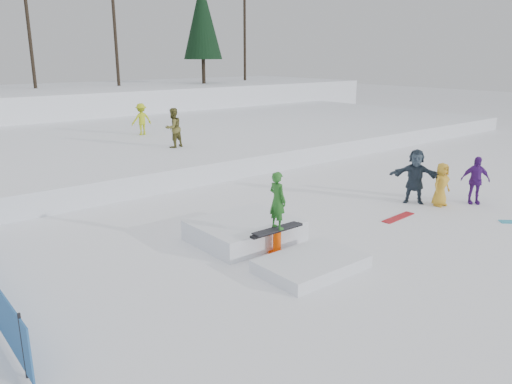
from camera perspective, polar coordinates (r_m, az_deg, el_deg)
ground at (r=12.52m, az=4.05°, el=-7.15°), size 120.00×120.00×0.00m
snow_midrise at (r=26.02m, az=-20.88°, el=4.71°), size 50.00×18.00×0.80m
treeline at (r=39.38m, az=-19.10°, el=18.52°), size 40.24×4.22×10.50m
walker_olive at (r=22.47m, az=-9.44°, el=7.25°), size 0.97×0.83×1.74m
walker_ygreen at (r=26.40m, az=-12.96°, el=8.11°), size 1.07×0.66×1.60m
spectator_purple at (r=17.98m, az=23.76°, el=1.25°), size 0.94×0.93×1.59m
spectator_yellow at (r=17.31m, az=20.41°, el=0.82°), size 0.73×0.51×1.43m
spectator_dark at (r=17.33m, az=17.74°, el=1.72°), size 1.41×1.68×1.81m
loose_board_red at (r=15.79m, az=15.95°, el=-2.81°), size 1.42×0.38×0.03m
jib_rail_feature at (r=12.81m, az=0.69°, el=-5.11°), size 2.60×4.40×2.11m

